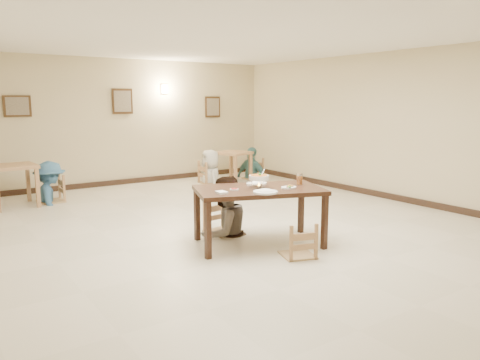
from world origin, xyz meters
TOP-DOWN VIEW (x-y plane):
  - floor at (0.00, 0.00)m, footprint 10.00×10.00m
  - ceiling at (0.00, 0.00)m, footprint 10.00×10.00m
  - wall_back at (0.00, 5.00)m, footprint 10.00×0.00m
  - wall_right at (4.00, 0.00)m, footprint 0.00×10.00m
  - baseboard_back at (0.00, 4.97)m, footprint 8.00×0.06m
  - baseboard_right at (3.97, 0.00)m, footprint 0.06×10.00m
  - picture_a at (-2.20, 4.96)m, footprint 0.55×0.04m
  - picture_b at (0.10, 4.96)m, footprint 0.50×0.04m
  - picture_c at (2.60, 4.96)m, footprint 0.45×0.04m
  - wall_sconce at (1.20, 4.96)m, footprint 0.16×0.05m
  - main_table at (-0.12, -0.80)m, footprint 1.96×1.50m
  - chair_far at (-0.22, 0.01)m, footprint 0.45×0.45m
  - chair_near at (0.01, -1.49)m, footprint 0.41×0.41m
  - main_diner at (-0.23, -0.07)m, footprint 0.97×0.82m
  - curry_warmer at (-0.11, -0.79)m, footprint 0.31×0.27m
  - rice_plate_far at (0.02, -0.56)m, footprint 0.32×0.32m
  - rice_plate_near at (-0.26, -1.13)m, footprint 0.32×0.32m
  - fried_plate at (0.22, -1.04)m, footprint 0.23×0.23m
  - chili_dish at (-0.49, -0.74)m, footprint 0.12×0.12m
  - napkin_cutlery at (-0.75, -0.84)m, footprint 0.16×0.24m
  - drink_glass at (0.52, -0.92)m, footprint 0.08×0.08m
  - bg_table_left at (-2.56, 3.77)m, footprint 0.86×0.86m
  - bg_table_right at (2.50, 3.82)m, footprint 0.95×0.95m
  - bg_chair_lr at (-1.89, 3.83)m, footprint 0.48×0.48m
  - bg_chair_rl at (1.89, 3.90)m, footprint 0.49×0.49m
  - bg_chair_rr at (3.12, 3.87)m, footprint 0.47×0.47m
  - bg_diner_b at (-1.89, 3.83)m, footprint 0.70×1.12m
  - bg_diner_c at (1.89, 3.90)m, footprint 0.69×0.90m
  - bg_diner_d at (3.12, 3.87)m, footprint 0.66×1.04m

SIDE VIEW (x-z plane):
  - floor at x=0.00m, z-range 0.00..0.00m
  - baseboard_back at x=0.00m, z-range 0.00..0.12m
  - baseboard_right at x=3.97m, z-range 0.00..0.12m
  - chair_near at x=0.01m, z-range 0.00..0.88m
  - chair_far at x=-0.22m, z-range 0.00..0.95m
  - bg_chair_rr at x=3.12m, z-range 0.00..1.01m
  - bg_chair_lr at x=-1.89m, z-range 0.00..1.03m
  - bg_chair_rl at x=1.89m, z-range 0.00..1.04m
  - bg_table_right at x=2.50m, z-range 0.24..0.99m
  - bg_table_left at x=-2.56m, z-range 0.27..1.08m
  - main_table at x=-0.12m, z-range 0.32..1.14m
  - chili_dish at x=-0.49m, z-range 0.81..0.84m
  - bg_diner_b at x=-1.89m, z-range 0.00..1.65m
  - bg_diner_d at x=3.12m, z-range 0.00..1.65m
  - napkin_cutlery at x=-0.75m, z-range 0.81..0.84m
  - bg_diner_c at x=1.89m, z-range 0.00..1.66m
  - rice_plate_far at x=0.02m, z-range 0.79..0.87m
  - rice_plate_near at x=-0.26m, z-range 0.79..0.87m
  - fried_plate at x=0.22m, z-range 0.80..0.85m
  - main_diner at x=-0.23m, z-range 0.00..1.78m
  - drink_glass at x=0.52m, z-range 0.81..0.97m
  - curry_warmer at x=-0.11m, z-range 0.83..1.08m
  - wall_back at x=0.00m, z-range -3.50..6.50m
  - wall_right at x=4.00m, z-range -3.50..6.50m
  - picture_c at x=2.60m, z-range 1.57..2.12m
  - picture_a at x=-2.20m, z-range 1.67..2.12m
  - picture_b at x=0.10m, z-range 1.70..2.30m
  - wall_sconce at x=1.20m, z-range 2.19..2.41m
  - ceiling at x=0.00m, z-range 3.00..3.00m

